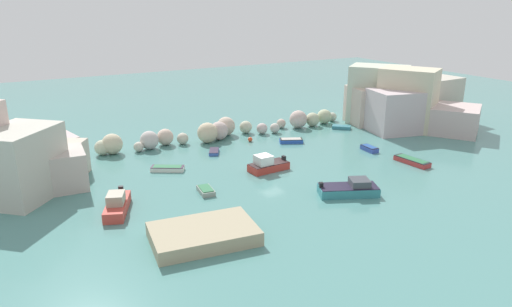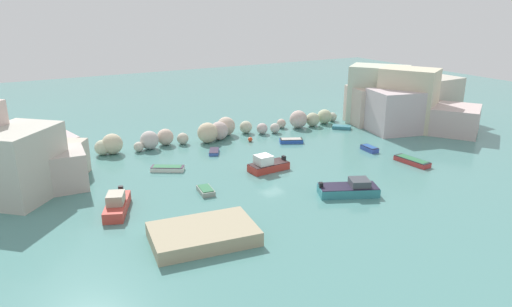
% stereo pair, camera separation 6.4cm
% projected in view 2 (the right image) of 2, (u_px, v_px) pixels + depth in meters
% --- Properties ---
extents(cove_water, '(160.00, 160.00, 0.00)m').
position_uv_depth(cove_water, '(271.00, 171.00, 52.80)').
color(cove_water, slate).
rests_on(cove_water, ground).
extents(cliff_headland_left, '(19.19, 15.16, 9.28)m').
position_uv_depth(cliff_headland_left, '(9.00, 161.00, 46.54)').
color(cliff_headland_left, beige).
rests_on(cliff_headland_left, ground).
extents(cliff_headland_right, '(19.41, 20.98, 8.89)m').
position_uv_depth(cliff_headland_right, '(405.00, 102.00, 72.17)').
color(cliff_headland_right, beige).
rests_on(cliff_headland_right, ground).
extents(rock_breakwater, '(37.02, 4.82, 2.72)m').
position_uv_depth(rock_breakwater, '(224.00, 130.00, 64.87)').
color(rock_breakwater, beige).
rests_on(rock_breakwater, ground).
extents(stone_dock, '(8.81, 6.25, 1.16)m').
position_uv_depth(stone_dock, '(203.00, 234.00, 37.37)').
color(stone_dock, tan).
rests_on(stone_dock, ground).
extents(channel_buoy, '(0.63, 0.63, 0.63)m').
position_uv_depth(channel_buoy, '(250.00, 139.00, 63.52)').
color(channel_buoy, '#E04C28').
rests_on(channel_buoy, cove_water).
extents(moored_boat_0, '(3.33, 2.46, 0.56)m').
position_uv_depth(moored_boat_0, '(291.00, 141.00, 63.06)').
color(moored_boat_0, blue).
rests_on(moored_boat_0, cove_water).
extents(moored_boat_1, '(2.82, 2.75, 0.47)m').
position_uv_depth(moored_boat_1, '(342.00, 127.00, 69.80)').
color(moored_boat_1, teal).
rests_on(moored_boat_1, cove_water).
extents(moored_boat_2, '(1.55, 2.57, 0.55)m').
position_uv_depth(moored_boat_2, '(206.00, 190.00, 46.67)').
color(moored_boat_2, gray).
rests_on(moored_boat_2, cove_water).
extents(moored_boat_3, '(6.22, 4.45, 1.61)m').
position_uv_depth(moored_boat_3, '(350.00, 189.00, 46.17)').
color(moored_boat_3, teal).
rests_on(moored_boat_3, cove_water).
extents(moored_boat_4, '(2.14, 2.74, 0.42)m').
position_uv_depth(moored_boat_4, '(214.00, 152.00, 58.76)').
color(moored_boat_4, '#3A5EB4').
rests_on(moored_boat_4, cove_water).
extents(moored_boat_5, '(3.58, 5.60, 1.92)m').
position_uv_depth(moored_boat_5, '(117.00, 205.00, 42.41)').
color(moored_boat_5, '#C34036').
rests_on(moored_boat_5, cove_water).
extents(moored_boat_6, '(3.83, 2.98, 0.54)m').
position_uv_depth(moored_boat_6, '(168.00, 168.00, 52.74)').
color(moored_boat_6, white).
rests_on(moored_boat_6, cove_water).
extents(moored_boat_7, '(1.77, 4.49, 0.62)m').
position_uv_depth(moored_boat_7, '(412.00, 161.00, 54.98)').
color(moored_boat_7, '#BF3635').
rests_on(moored_boat_7, cove_water).
extents(moored_boat_8, '(4.65, 2.38, 1.89)m').
position_uv_depth(moored_boat_8, '(267.00, 165.00, 52.65)').
color(moored_boat_8, '#BC372C').
rests_on(moored_boat_8, cove_water).
extents(moored_boat_9, '(1.19, 2.48, 0.63)m').
position_uv_depth(moored_boat_9, '(370.00, 148.00, 59.60)').
color(moored_boat_9, '#374FAE').
rests_on(moored_boat_9, cove_water).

